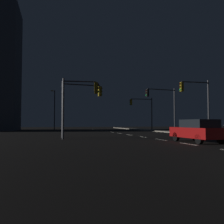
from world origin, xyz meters
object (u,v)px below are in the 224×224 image
Objects in this scene: traffic_light_mid_left at (142,107)px; street_lamp_mid_block at (54,106)px; traffic_light_far_right at (163,101)px; traffic_light_far_left at (79,97)px; traffic_light_near_left at (81,98)px; car at (197,130)px; traffic_light_far_center at (196,96)px.

street_lamp_mid_block is at bearing 140.11° from traffic_light_mid_left.
traffic_light_far_left is (-11.77, -8.88, -0.71)m from traffic_light_far_right.
street_lamp_mid_block is at bearing 94.92° from traffic_light_near_left.
car is 0.88× the size of traffic_light_far_left.
traffic_light_far_center is at bearing -89.00° from traffic_light_mid_left.
street_lamp_mid_block reaches higher than traffic_light_far_right.
traffic_light_far_left is (-7.58, 5.22, 2.68)m from car.
traffic_light_near_left is 1.02× the size of traffic_light_far_left.
traffic_light_far_center is at bearing -2.75° from traffic_light_near_left.
street_lamp_mid_block is (-9.37, 33.41, 3.72)m from car.
traffic_light_far_center is (12.20, 1.92, 0.55)m from traffic_light_far_left.
street_lamp_mid_block reaches higher than traffic_light_far_left.
traffic_light_near_left is 25.81m from street_lamp_mid_block.
traffic_light_far_right is at bearing 73.47° from car.
traffic_light_mid_left reaches higher than car.
street_lamp_mid_block is (-13.98, 26.27, 0.49)m from traffic_light_far_center.
traffic_light_far_left is 0.89× the size of traffic_light_far_center.
street_lamp_mid_block is at bearing 125.07° from traffic_light_far_right.
traffic_light_near_left is at bearing 177.25° from traffic_light_far_center.
traffic_light_far_right is 1.12× the size of traffic_light_near_left.
traffic_light_far_left is at bearing -125.54° from traffic_light_mid_left.
traffic_light_mid_left is at bearing 78.77° from car.
traffic_light_mid_left is at bearing -39.89° from street_lamp_mid_block.
car is 0.77× the size of traffic_light_far_right.
traffic_light_near_left is (-11.34, -6.39, -0.58)m from traffic_light_far_right.
car is 0.86× the size of traffic_light_near_left.
traffic_light_far_center is at bearing 8.94° from traffic_light_far_left.
traffic_light_near_left is at bearing -150.59° from traffic_light_far_right.
traffic_light_far_right is 23.59m from street_lamp_mid_block.
car is 34.90m from street_lamp_mid_block.
car is at bearing -74.33° from street_lamp_mid_block.
traffic_light_near_left is at bearing 132.87° from car.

